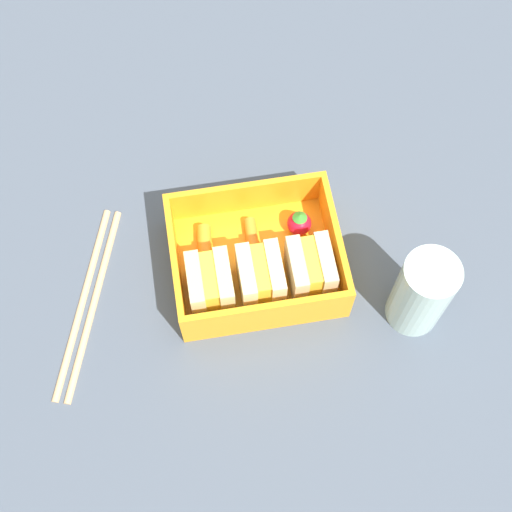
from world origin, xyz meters
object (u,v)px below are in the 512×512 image
at_px(sandwich_center_left, 261,276).
at_px(carrot_stick_left, 204,244).
at_px(strawberry_far_left, 299,223).
at_px(chopstick_pair, 88,301).
at_px(sandwich_left, 310,269).
at_px(carrot_stick_far_left, 254,236).
at_px(drinking_glass, 422,293).
at_px(sandwich_center, 210,284).

height_order(sandwich_center_left, carrot_stick_left, sandwich_center_left).
height_order(strawberry_far_left, carrot_stick_left, strawberry_far_left).
relative_size(sandwich_center_left, chopstick_pair, 0.26).
bearing_deg(strawberry_far_left, sandwich_left, 89.35).
distance_m(strawberry_far_left, carrot_stick_far_left, 0.05).
height_order(sandwich_left, carrot_stick_left, sandwich_left).
bearing_deg(drinking_glass, sandwich_left, -26.05).
relative_size(sandwich_left, chopstick_pair, 0.26).
xyz_separation_m(strawberry_far_left, carrot_stick_far_left, (0.05, 0.00, -0.01)).
xyz_separation_m(sandwich_left, chopstick_pair, (0.22, -0.02, -0.03)).
xyz_separation_m(sandwich_center_left, sandwich_center, (0.05, 0.00, 0.00)).
bearing_deg(carrot_stick_far_left, carrot_stick_left, 0.57).
distance_m(sandwich_left, carrot_stick_far_left, 0.07).
height_order(carrot_stick_far_left, drinking_glass, drinking_glass).
height_order(carrot_stick_far_left, chopstick_pair, carrot_stick_far_left).
bearing_deg(strawberry_far_left, sandwich_center_left, 48.84).
bearing_deg(drinking_glass, strawberry_far_left, -47.41).
height_order(strawberry_far_left, chopstick_pair, strawberry_far_left).
bearing_deg(sandwich_left, sandwich_center, 0.00).
relative_size(sandwich_left, carrot_stick_left, 1.38).
xyz_separation_m(sandwich_center, strawberry_far_left, (-0.10, -0.06, -0.01)).
bearing_deg(strawberry_far_left, carrot_stick_far_left, 4.75).
bearing_deg(carrot_stick_far_left, chopstick_pair, 11.76).
relative_size(carrot_stick_far_left, carrot_stick_left, 1.02).
height_order(sandwich_center_left, drinking_glass, drinking_glass).
distance_m(sandwich_center, chopstick_pair, 0.13).
bearing_deg(carrot_stick_far_left, sandwich_left, 131.45).
relative_size(sandwich_center, drinking_glass, 0.53).
bearing_deg(sandwich_center_left, chopstick_pair, -5.46).
bearing_deg(sandwich_center, sandwich_left, 180.00).
bearing_deg(sandwich_left, strawberry_far_left, -90.65).
distance_m(sandwich_center_left, strawberry_far_left, 0.08).
xyz_separation_m(strawberry_far_left, drinking_glass, (-0.09, 0.10, 0.02)).
bearing_deg(carrot_stick_left, carrot_stick_far_left, -179.43).
relative_size(sandwich_left, carrot_stick_far_left, 1.35).
distance_m(sandwich_left, strawberry_far_left, 0.06).
distance_m(sandwich_left, sandwich_center_left, 0.05).
bearing_deg(strawberry_far_left, carrot_stick_left, 2.58).
bearing_deg(drinking_glass, chopstick_pair, -11.29).
relative_size(sandwich_left, drinking_glass, 0.53).
bearing_deg(sandwich_left, sandwich_center_left, 0.00).
height_order(carrot_stick_far_left, carrot_stick_left, carrot_stick_left).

